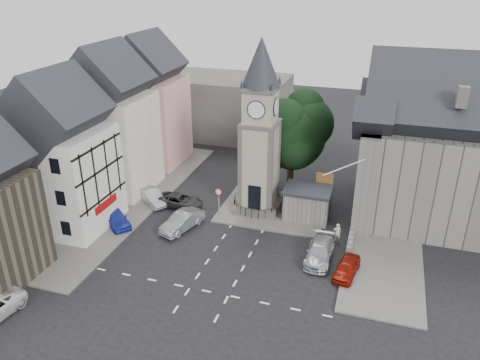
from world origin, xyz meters
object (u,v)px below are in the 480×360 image
(stone_shelter, at_px, (307,203))
(car_east_red, at_px, (347,268))
(pedestrian, at_px, (337,233))
(car_west_blue, at_px, (116,218))
(clock_tower, at_px, (260,129))

(stone_shelter, distance_m, car_east_red, 9.14)
(pedestrian, bearing_deg, stone_shelter, -60.30)
(stone_shelter, xyz_separation_m, car_west_blue, (-16.30, -6.55, -0.83))
(stone_shelter, bearing_deg, clock_tower, 174.16)
(stone_shelter, bearing_deg, car_east_red, -60.28)
(car_east_red, bearing_deg, car_west_blue, -174.36)
(stone_shelter, height_order, car_east_red, stone_shelter)
(clock_tower, bearing_deg, stone_shelter, -5.84)
(stone_shelter, bearing_deg, pedestrian, -45.59)
(clock_tower, relative_size, car_west_blue, 3.83)
(car_west_blue, relative_size, car_east_red, 1.14)
(stone_shelter, height_order, pedestrian, stone_shelter)
(pedestrian, bearing_deg, car_west_blue, -5.15)
(clock_tower, height_order, pedestrian, clock_tower)
(car_east_red, bearing_deg, clock_tower, 147.33)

